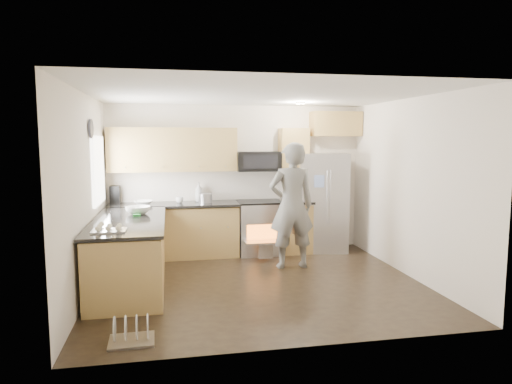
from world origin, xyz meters
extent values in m
plane|color=black|center=(0.00, 0.00, 0.00)|extent=(4.50, 4.50, 0.00)
cube|color=white|center=(0.00, 2.00, 1.30)|extent=(4.50, 0.04, 2.60)
cube|color=white|center=(0.00, -2.00, 1.30)|extent=(4.50, 0.04, 2.60)
cube|color=white|center=(-2.25, 0.00, 1.30)|extent=(0.04, 4.00, 2.60)
cube|color=white|center=(2.25, 0.00, 1.30)|extent=(0.04, 4.00, 2.60)
cube|color=white|center=(0.00, 0.00, 2.60)|extent=(4.50, 4.00, 0.04)
cube|color=white|center=(-2.23, 1.00, 1.55)|extent=(0.04, 1.00, 1.00)
cylinder|color=#F8E5C6|center=(0.90, 1.10, 2.58)|extent=(0.14, 0.14, 0.02)
cylinder|color=#474754|center=(-2.22, 0.45, 2.15)|extent=(0.03, 0.26, 0.26)
cube|color=#B08846|center=(-1.12, 1.70, 0.43)|extent=(2.15, 0.60, 0.87)
cube|color=black|center=(-1.12, 1.69, 0.91)|extent=(2.19, 0.64, 0.04)
cube|color=#B08846|center=(1.00, 1.70, 0.43)|extent=(0.50, 0.60, 0.87)
cube|color=black|center=(1.00, 1.69, 0.91)|extent=(0.54, 0.64, 0.04)
cube|color=#B08846|center=(-1.12, 1.83, 1.83)|extent=(2.16, 0.33, 0.74)
cube|color=#B08846|center=(1.00, 1.83, 1.83)|extent=(0.50, 0.33, 0.74)
cube|color=#B08846|center=(1.78, 1.83, 2.28)|extent=(0.90, 0.33, 0.44)
imported|color=silver|center=(-1.62, 1.61, 0.96)|extent=(0.31, 0.31, 0.08)
imported|color=silver|center=(-0.69, 1.89, 1.09)|extent=(0.13, 0.13, 0.33)
imported|color=silver|center=(-1.03, 1.75, 0.98)|extent=(0.13, 0.13, 0.10)
cylinder|color=#B7B7BC|center=(-0.59, 1.71, 1.01)|extent=(0.23, 0.23, 0.16)
cube|color=black|center=(-2.10, 1.87, 1.08)|extent=(0.16, 0.20, 0.30)
cylinder|color=#B7B7BC|center=(0.97, 1.81, 0.97)|extent=(0.10, 0.10, 0.08)
cube|color=#B08846|center=(-1.75, 0.25, 0.43)|extent=(0.90, 2.30, 0.87)
cube|color=black|center=(-1.75, 0.25, 0.91)|extent=(0.96, 2.36, 0.04)
imported|color=white|center=(-1.65, 0.69, 0.98)|extent=(0.36, 0.36, 0.11)
cube|color=green|center=(-1.66, 0.49, 0.94)|extent=(0.11, 0.07, 0.03)
cube|color=#B7B7BC|center=(-1.91, -0.54, 0.97)|extent=(0.40, 0.30, 0.08)
cube|color=#B7B7BC|center=(0.35, 1.68, 0.45)|extent=(0.76, 0.62, 0.90)
cube|color=black|center=(0.35, 1.68, 0.92)|extent=(0.76, 0.60, 0.03)
cube|color=orange|center=(0.35, 1.36, 0.40)|extent=(0.56, 0.02, 0.34)
cube|color=#B7B7BC|center=(0.35, 1.20, 0.32)|extent=(0.70, 0.34, 0.03)
cube|color=silver|center=(0.35, 1.15, 0.18)|extent=(0.24, 0.03, 0.28)
cube|color=black|center=(0.35, 1.80, 1.62)|extent=(0.76, 0.40, 0.34)
cube|color=#B7B7BC|center=(1.50, 1.70, 0.88)|extent=(0.96, 0.81, 1.76)
cylinder|color=#B7B7BC|center=(1.47, 1.36, 1.00)|extent=(0.02, 0.02, 0.96)
cylinder|color=#B7B7BC|center=(1.53, 1.36, 1.00)|extent=(0.02, 0.02, 0.96)
cube|color=pink|center=(1.69, 1.36, 0.81)|extent=(0.23, 0.05, 0.29)
cube|color=#859ED6|center=(1.33, 1.36, 1.29)|extent=(0.17, 0.04, 0.21)
imported|color=gray|center=(0.66, 0.72, 0.98)|extent=(0.73, 0.49, 1.96)
cube|color=#B7B7BC|center=(-1.60, -1.57, 0.01)|extent=(0.45, 0.37, 0.03)
cylinder|color=silver|center=(-1.76, -1.58, 0.15)|extent=(0.02, 0.25, 0.25)
cylinder|color=silver|center=(-1.65, -1.57, 0.15)|extent=(0.02, 0.25, 0.25)
cylinder|color=silver|center=(-1.55, -1.57, 0.15)|extent=(0.02, 0.25, 0.25)
cylinder|color=silver|center=(-1.44, -1.57, 0.15)|extent=(0.02, 0.25, 0.25)
camera|label=1|loc=(-1.20, -6.06, 2.01)|focal=32.00mm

